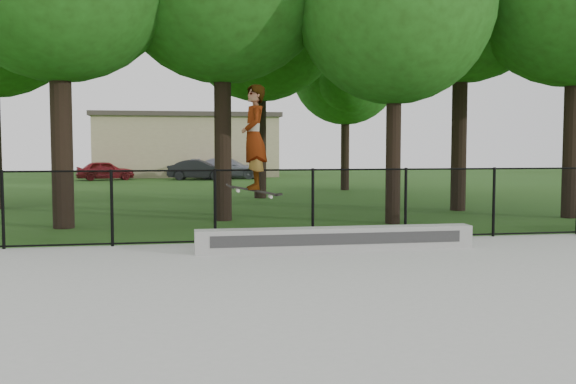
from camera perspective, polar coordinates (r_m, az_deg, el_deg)
The scene contains 9 objects.
ground at distance 7.71m, azimuth 11.66°, elevation -11.04°, with size 100.00×100.00×0.00m, color #2B5718.
concrete_slab at distance 7.70m, azimuth 11.66°, elevation -10.82°, with size 14.00×12.00×0.06m, color #A7A8A2.
grind_ledge at distance 12.11m, azimuth 4.32°, elevation -4.16°, with size 5.28×0.40×0.43m, color #A7A7A2.
car_a at distance 40.39m, azimuth -15.92°, elevation 1.85°, with size 1.38×3.41×1.17m, color maroon.
car_b at distance 39.38m, azimuth -7.89°, elevation 1.96°, with size 1.30×3.37×1.23m, color black.
car_c at distance 40.84m, azimuth -5.32°, elevation 2.11°, with size 1.83×4.14×1.31m, color gray.
skater_airborne at distance 11.68m, azimuth -3.04°, elevation 4.77°, with size 0.83×0.71×2.07m.
chainlink_fence at distance 13.16m, azimuth 2.22°, elevation -1.14°, with size 16.06×0.06×1.50m.
distant_building at distance 44.92m, azimuth -9.00°, elevation 4.17°, with size 12.40×6.40×4.30m.
Camera 1 is at (-2.77, -6.92, 1.99)m, focal length 40.00 mm.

